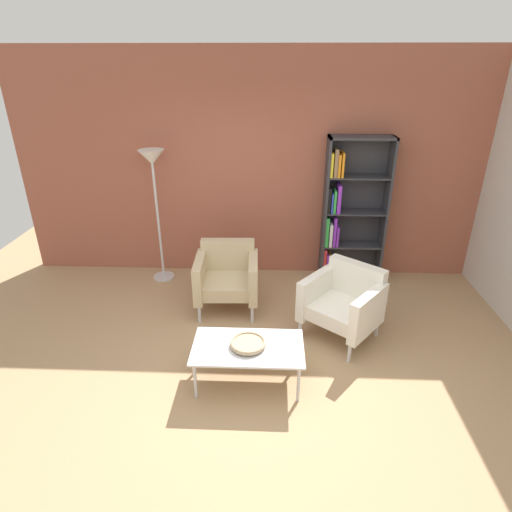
% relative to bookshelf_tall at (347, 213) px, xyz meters
% --- Properties ---
extents(ground_plane, '(8.32, 8.32, 0.00)m').
position_rel_bookshelf_tall_xyz_m(ground_plane, '(-1.10, -2.25, -0.93)').
color(ground_plane, tan).
extents(brick_back_panel, '(6.40, 0.12, 2.90)m').
position_rel_bookshelf_tall_xyz_m(brick_back_panel, '(-1.10, 0.21, 0.52)').
color(brick_back_panel, '#9E5642').
rests_on(brick_back_panel, ground_plane).
extents(bookshelf_tall, '(0.80, 0.30, 1.90)m').
position_rel_bookshelf_tall_xyz_m(bookshelf_tall, '(0.00, 0.00, 0.00)').
color(bookshelf_tall, '#333338').
rests_on(bookshelf_tall, ground_plane).
extents(coffee_table_low, '(1.00, 0.56, 0.40)m').
position_rel_bookshelf_tall_xyz_m(coffee_table_low, '(-1.17, -2.15, -0.56)').
color(coffee_table_low, silver).
rests_on(coffee_table_low, ground_plane).
extents(decorative_bowl, '(0.32, 0.32, 0.05)m').
position_rel_bookshelf_tall_xyz_m(decorative_bowl, '(-1.17, -2.15, -0.50)').
color(decorative_bowl, tan).
rests_on(decorative_bowl, coffee_table_low).
extents(armchair_spare_guest, '(0.74, 0.69, 0.78)m').
position_rel_bookshelf_tall_xyz_m(armchair_spare_guest, '(-1.49, -0.83, -0.52)').
color(armchair_spare_guest, '#C6B289').
rests_on(armchair_spare_guest, ground_plane).
extents(armchair_by_bookshelf, '(0.95, 0.94, 0.78)m').
position_rel_bookshelf_tall_xyz_m(armchair_by_bookshelf, '(-0.19, -1.36, -0.52)').
color(armchair_by_bookshelf, white).
rests_on(armchair_by_bookshelf, ground_plane).
extents(floor_lamp_torchiere, '(0.32, 0.32, 1.74)m').
position_rel_bookshelf_tall_xyz_m(floor_lamp_torchiere, '(-2.45, -0.13, 0.52)').
color(floor_lamp_torchiere, silver).
rests_on(floor_lamp_torchiere, ground_plane).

